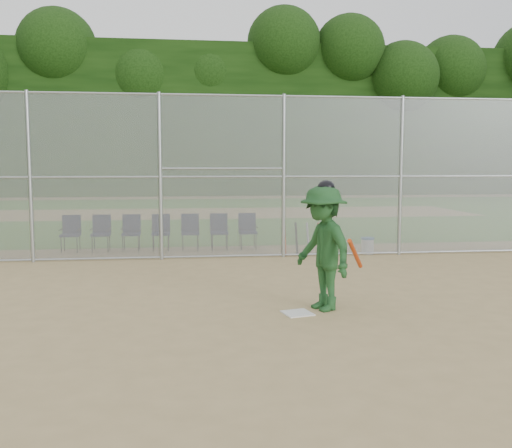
{
  "coord_description": "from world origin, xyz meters",
  "views": [
    {
      "loc": [
        -1.43,
        -8.86,
        2.3
      ],
      "look_at": [
        0.0,
        2.5,
        1.1
      ],
      "focal_mm": 40.0,
      "sensor_mm": 36.0,
      "label": 1
    }
  ],
  "objects": [
    {
      "name": "batter_at_plate",
      "position": [
        0.73,
        -0.18,
        1.0
      ],
      "size": [
        1.19,
        1.46,
        2.06
      ],
      "color": "#1E4B22",
      "rests_on": "ground"
    },
    {
      "name": "chair_6",
      "position": [
        0.28,
        6.48,
        0.48
      ],
      "size": [
        0.54,
        0.52,
        0.96
      ],
      "primitive_type": null,
      "color": "#0F1438",
      "rests_on": "ground"
    },
    {
      "name": "water_cooler",
      "position": [
        3.24,
        5.2,
        0.22
      ],
      "size": [
        0.34,
        0.34,
        0.43
      ],
      "color": "white",
      "rests_on": "ground"
    },
    {
      "name": "backstop_fence",
      "position": [
        0.0,
        5.0,
        2.07
      ],
      "size": [
        16.09,
        0.09,
        4.0
      ],
      "color": "gray",
      "rests_on": "ground"
    },
    {
      "name": "treeline",
      "position": [
        0.0,
        20.0,
        5.5
      ],
      "size": [
        81.0,
        60.0,
        11.0
      ],
      "color": "black",
      "rests_on": "ground"
    },
    {
      "name": "chair_0",
      "position": [
        -4.42,
        6.48,
        0.48
      ],
      "size": [
        0.54,
        0.52,
        0.96
      ],
      "primitive_type": null,
      "color": "#0F1438",
      "rests_on": "ground"
    },
    {
      "name": "chair_3",
      "position": [
        -2.07,
        6.48,
        0.48
      ],
      "size": [
        0.54,
        0.52,
        0.96
      ],
      "primitive_type": null,
      "color": "#0F1438",
      "rests_on": "ground"
    },
    {
      "name": "grass_strip",
      "position": [
        0.0,
        18.0,
        0.01
      ],
      "size": [
        100.0,
        100.0,
        0.0
      ],
      "primitive_type": "plane",
      "color": "#386F21",
      "rests_on": "ground"
    },
    {
      "name": "home_plate",
      "position": [
        0.28,
        -0.39,
        0.01
      ],
      "size": [
        0.51,
        0.51,
        0.02
      ],
      "primitive_type": "cube",
      "rotation": [
        0.0,
        0.0,
        0.24
      ],
      "color": "silver",
      "rests_on": "ground"
    },
    {
      "name": "chair_2",
      "position": [
        -2.85,
        6.48,
        0.48
      ],
      "size": [
        0.54,
        0.52,
        0.96
      ],
      "primitive_type": null,
      "color": "#0F1438",
      "rests_on": "ground"
    },
    {
      "name": "chair_5",
      "position": [
        -0.51,
        6.48,
        0.48
      ],
      "size": [
        0.54,
        0.52,
        0.96
      ],
      "primitive_type": null,
      "color": "#0F1438",
      "rests_on": "ground"
    },
    {
      "name": "chair_1",
      "position": [
        -3.64,
        6.48,
        0.48
      ],
      "size": [
        0.54,
        0.52,
        0.96
      ],
      "primitive_type": null,
      "color": "#0F1438",
      "rests_on": "ground"
    },
    {
      "name": "ground",
      "position": [
        0.0,
        0.0,
        0.0
      ],
      "size": [
        100.0,
        100.0,
        0.0
      ],
      "primitive_type": "plane",
      "color": "tan",
      "rests_on": "ground"
    },
    {
      "name": "chair_4",
      "position": [
        -1.29,
        6.48,
        0.48
      ],
      "size": [
        0.54,
        0.52,
        0.96
      ],
      "primitive_type": null,
      "color": "#0F1438",
      "rests_on": "ground"
    },
    {
      "name": "dirt_patch_far",
      "position": [
        0.0,
        18.0,
        0.01
      ],
      "size": [
        24.0,
        24.0,
        0.0
      ],
      "primitive_type": "plane",
      "color": "tan",
      "rests_on": "ground"
    },
    {
      "name": "spare_bats",
      "position": [
        1.54,
        5.27,
        0.41
      ],
      "size": [
        0.96,
        0.38,
        0.83
      ],
      "color": "#D84C14",
      "rests_on": "ground"
    }
  ]
}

